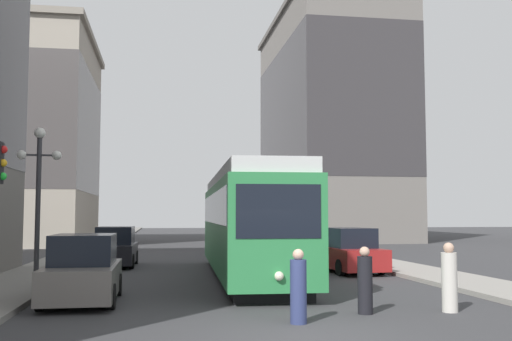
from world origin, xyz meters
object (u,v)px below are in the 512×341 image
parked_car_left_mid (115,248)px  parked_car_right_far (347,251)px  pedestrian_crossing_far (365,282)px  lamp_post_left_near (39,179)px  pedestrian_crossing_near (449,280)px  streetcar (247,222)px  parked_car_left_near (83,271)px  transit_bus (267,222)px  pedestrian_on_sidewalk (298,289)px

parked_car_left_mid → parked_car_right_far: same height
parked_car_left_mid → pedestrian_crossing_far: 16.00m
lamp_post_left_near → pedestrian_crossing_near: bearing=-31.0°
streetcar → parked_car_left_near: streetcar is taller
transit_bus → lamp_post_left_near: size_ratio=2.32×
parked_car_left_near → pedestrian_crossing_far: 7.49m
pedestrian_crossing_near → pedestrian_crossing_far: 2.12m
lamp_post_left_near → parked_car_left_mid: bearing=76.6°
parked_car_left_near → streetcar: bearing=46.9°
parked_car_left_mid → pedestrian_crossing_near: 17.07m
parked_car_left_near → lamp_post_left_near: lamp_post_left_near is taller
parked_car_right_far → pedestrian_on_sidewalk: (-4.69, -11.19, -0.10)m
parked_car_left_near → parked_car_left_mid: bearing=89.6°
parked_car_left_mid → parked_car_right_far: (9.71, -4.24, 0.00)m
parked_car_left_near → lamp_post_left_near: bearing=118.0°
parked_car_left_mid → pedestrian_on_sidewalk: (5.01, -15.44, -0.10)m
parked_car_left_mid → pedestrian_crossing_far: parked_car_left_mid is taller
pedestrian_on_sidewalk → lamp_post_left_near: bearing=-0.5°
pedestrian_crossing_far → pedestrian_on_sidewalk: bearing=145.7°
streetcar → transit_bus: streetcar is taller
pedestrian_crossing_near → pedestrian_on_sidewalk: (-3.97, -0.93, -0.03)m
transit_bus → parked_car_left_near: transit_bus is taller
pedestrian_on_sidewalk → lamp_post_left_near: size_ratio=0.32×
streetcar → pedestrian_crossing_near: size_ratio=9.04×
streetcar → parked_car_left_near: size_ratio=3.58×
pedestrian_crossing_near → pedestrian_on_sidewalk: 4.08m
parked_car_left_mid → pedestrian_on_sidewalk: bearing=-70.8°
parked_car_left_near → parked_car_right_far: bearing=36.3°
transit_bus → pedestrian_on_sidewalk: transit_bus is taller
parked_car_left_near → pedestrian_on_sidewalk: (5.02, -3.96, -0.09)m
pedestrian_crossing_far → parked_car_left_mid: bearing=53.1°
transit_bus → pedestrian_on_sidewalk: size_ratio=7.31×
parked_car_right_far → pedestrian_on_sidewalk: 12.14m
transit_bus → lamp_post_left_near: bearing=-123.8°
streetcar → pedestrian_crossing_near: bearing=-65.2°
pedestrian_crossing_near → lamp_post_left_near: (-10.89, 6.54, 2.72)m
streetcar → parked_car_left_mid: streetcar is taller
streetcar → parked_car_left_mid: (-5.29, 5.73, -1.26)m
lamp_post_left_near → streetcar: bearing=17.3°
parked_car_left_mid → parked_car_left_near: bearing=-88.8°
parked_car_left_near → pedestrian_crossing_near: bearing=-19.1°
transit_bus → pedestrian_crossing_near: transit_bus is taller
streetcar → parked_car_right_far: 4.83m
pedestrian_crossing_far → parked_car_right_far: bearing=12.1°
pedestrian_on_sidewalk → lamp_post_left_near: (-6.92, 7.47, 2.76)m
parked_car_right_far → lamp_post_left_near: 12.47m
parked_car_right_far → pedestrian_on_sidewalk: parked_car_right_far is taller
parked_car_right_far → pedestrian_crossing_far: parked_car_right_far is taller
transit_bus → parked_car_right_far: (1.00, -13.35, -1.10)m
parked_car_left_mid → pedestrian_crossing_near: size_ratio=2.67×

